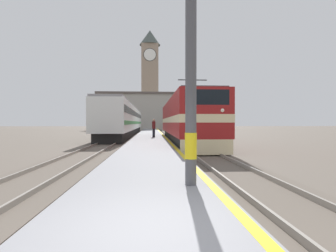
{
  "coord_description": "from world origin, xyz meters",
  "views": [
    {
      "loc": [
        0.12,
        -3.37,
        1.77
      ],
      "look_at": [
        1.72,
        21.56,
        1.45
      ],
      "focal_mm": 28.0,
      "sensor_mm": 36.0,
      "label": 1
    }
  ],
  "objects_px": {
    "passenger_train": "(126,120)",
    "person_on_platform": "(154,128)",
    "clock_tower": "(150,76)",
    "locomotive_train": "(184,121)"
  },
  "relations": [
    {
      "from": "locomotive_train",
      "to": "clock_tower",
      "type": "distance_m",
      "value": 57.07
    },
    {
      "from": "passenger_train",
      "to": "clock_tower",
      "type": "height_order",
      "value": "clock_tower"
    },
    {
      "from": "locomotive_train",
      "to": "clock_tower",
      "type": "xyz_separation_m",
      "value": [
        -3.26,
        55.31,
        13.68
      ]
    },
    {
      "from": "clock_tower",
      "to": "passenger_train",
      "type": "bearing_deg",
      "value": -94.61
    },
    {
      "from": "passenger_train",
      "to": "person_on_platform",
      "type": "distance_m",
      "value": 13.01
    },
    {
      "from": "locomotive_train",
      "to": "clock_tower",
      "type": "relative_size",
      "value": 0.67
    },
    {
      "from": "person_on_platform",
      "to": "clock_tower",
      "type": "xyz_separation_m",
      "value": [
        -0.61,
        52.46,
        14.35
      ]
    },
    {
      "from": "passenger_train",
      "to": "clock_tower",
      "type": "distance_m",
      "value": 42.39
    },
    {
      "from": "locomotive_train",
      "to": "person_on_platform",
      "type": "xyz_separation_m",
      "value": [
        -2.64,
        2.85,
        -0.66
      ]
    },
    {
      "from": "passenger_train",
      "to": "clock_tower",
      "type": "relative_size",
      "value": 1.21
    }
  ]
}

